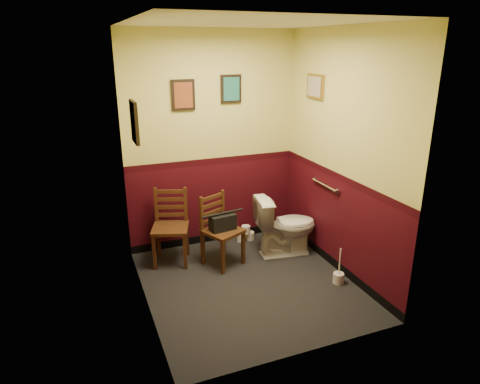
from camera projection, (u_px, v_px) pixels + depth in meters
name	position (u px, v px, depth m)	size (l,w,h in m)	color
floor	(248.00, 284.00, 4.73)	(2.20, 2.40, 0.00)	black
ceiling	(250.00, 22.00, 3.85)	(2.20, 2.40, 0.00)	silver
wall_back	(212.00, 143.00, 5.34)	(2.20, 2.70, 0.00)	#380811
wall_front	(310.00, 206.00, 3.23)	(2.20, 2.70, 0.00)	#380811
wall_left	(138.00, 178.00, 3.91)	(2.40, 2.70, 0.00)	#380811
wall_right	(342.00, 157.00, 4.67)	(2.40, 2.70, 0.00)	#380811
grab_bar	(325.00, 185.00, 5.01)	(0.05, 0.56, 0.06)	silver
framed_print_back_a	(183.00, 95.00, 5.01)	(0.28, 0.04, 0.36)	black
framed_print_back_b	(231.00, 89.00, 5.20)	(0.26, 0.04, 0.34)	black
framed_print_left	(135.00, 122.00, 3.84)	(0.04, 0.30, 0.38)	black
framed_print_right	(315.00, 86.00, 4.96)	(0.04, 0.34, 0.28)	olive
toilet	(286.00, 226.00, 5.32)	(0.43, 0.76, 0.75)	white
toilet_brush	(338.00, 277.00, 4.73)	(0.12, 0.12, 0.42)	silver
chair_left	(171.00, 227.00, 5.11)	(0.53, 0.53, 0.89)	#442714
chair_right	(221.00, 230.00, 5.06)	(0.53, 0.53, 0.86)	#442714
handbag	(223.00, 222.00, 5.00)	(0.32, 0.19, 0.22)	black
tp_stack	(246.00, 234.00, 5.77)	(0.25, 0.13, 0.21)	silver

